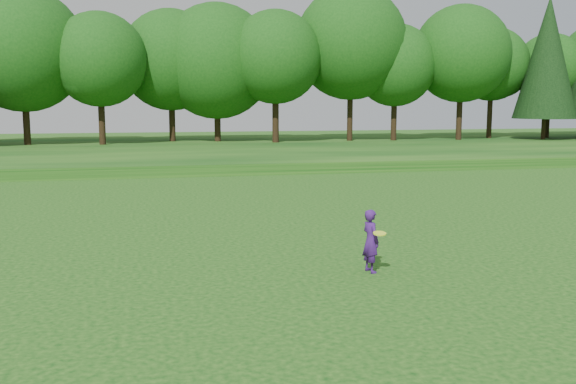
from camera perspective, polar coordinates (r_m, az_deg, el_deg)
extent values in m
plane|color=#0B3B0E|center=(14.34, -7.90, -7.39)|extent=(140.00, 140.00, 0.00)
cube|color=#0B3B0E|center=(47.93, -11.31, 3.65)|extent=(130.00, 30.00, 0.60)
cube|color=gray|center=(34.02, -10.72, 1.48)|extent=(130.00, 1.60, 0.04)
imported|color=#3E1768|center=(14.47, 7.36, -4.33)|extent=(0.45, 0.58, 1.42)
cylinder|color=#DCF126|center=(14.09, 8.15, -3.66)|extent=(0.29, 0.29, 0.07)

